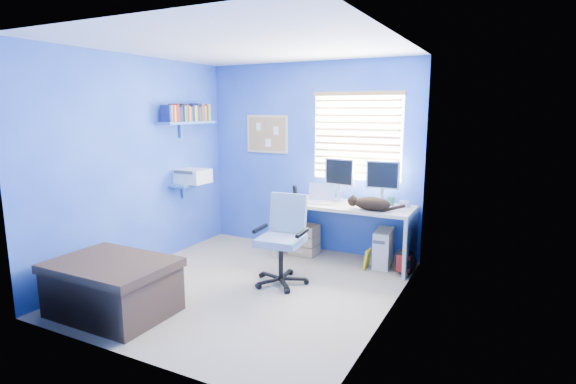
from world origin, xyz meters
The scene contains 23 objects.
floor centered at (0.00, 0.00, 0.00)m, with size 3.00×3.20×0.00m, color tan.
ceiling centered at (0.00, 0.00, 2.50)m, with size 3.00×3.20×0.00m, color white.
wall_back centered at (0.00, 1.60, 1.25)m, with size 3.00×0.01×2.50m, color blue.
wall_front centered at (0.00, -1.60, 1.25)m, with size 3.00×0.01×2.50m, color blue.
wall_left centered at (-1.50, 0.00, 1.25)m, with size 0.01×3.20×2.50m, color blue.
wall_right centered at (1.50, 0.00, 1.25)m, with size 0.01×3.20×2.50m, color blue.
desk centered at (0.62, 1.26, 0.37)m, with size 1.69×0.65×0.74m, color tan.
laptop centered at (0.32, 1.18, 0.85)m, with size 0.33×0.26×0.22m, color silver.
monitor_left centered at (0.49, 1.43, 1.01)m, with size 0.40×0.12×0.54m, color silver.
monitor_right centered at (1.05, 1.43, 1.01)m, with size 0.40×0.12×0.54m, color silver.
phone centered at (-0.08, 1.31, 0.82)m, with size 0.09×0.11×0.17m, color black.
mug centered at (1.15, 1.43, 0.79)m, with size 0.10×0.09×0.10m, color #36805B.
cd_spindle centered at (1.32, 1.41, 0.78)m, with size 0.13×0.13×0.07m, color silver.
cat centered at (1.02, 1.08, 0.82)m, with size 0.43×0.23×0.15m, color black.
tower_pc centered at (1.11, 1.33, 0.23)m, with size 0.19×0.44×0.45m, color beige.
drawer_boxes centered at (0.06, 1.29, 0.20)m, with size 0.35×0.28×0.41m, color tan.
yellow_book centered at (0.97, 1.13, 0.12)m, with size 0.03×0.17×0.24m, color yellow.
backpack centered at (1.41, 1.13, 0.16)m, with size 0.27×0.21×0.32m, color black.
bed_corner centered at (-0.79, -1.10, 0.26)m, with size 1.06×0.76×0.51m, color #472E21.
office_chair centered at (0.26, 0.30, 0.36)m, with size 0.61×0.61×0.97m.
window_blinds centered at (0.65, 1.57, 1.55)m, with size 1.15×0.05×1.10m.
corkboard centered at (-0.65, 1.58, 1.55)m, with size 0.64×0.02×0.52m.
wall_shelves centered at (-1.35, 0.75, 1.43)m, with size 0.42×0.90×1.05m.
Camera 1 is at (2.46, -3.87, 1.88)m, focal length 28.00 mm.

